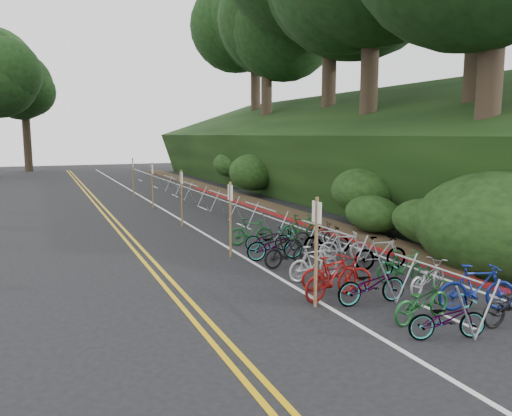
# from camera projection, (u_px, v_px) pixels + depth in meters

# --- Properties ---
(ground) EXTENTS (120.00, 120.00, 0.00)m
(ground) POSITION_uv_depth(u_px,v_px,m) (282.00, 307.00, 11.68)
(ground) COLOR black
(ground) RESTS_ON ground
(road_markings) EXTENTS (7.47, 80.00, 0.01)m
(road_markings) POSITION_uv_depth(u_px,v_px,m) (189.00, 230.00, 21.08)
(road_markings) COLOR gold
(road_markings) RESTS_ON ground
(red_curb) EXTENTS (0.25, 28.00, 0.10)m
(red_curb) POSITION_uv_depth(u_px,v_px,m) (277.00, 215.00, 24.81)
(red_curb) COLOR maroon
(red_curb) RESTS_ON ground
(embankment) EXTENTS (14.30, 48.14, 9.11)m
(embankment) POSITION_uv_depth(u_px,v_px,m) (328.00, 156.00, 33.69)
(embankment) COLOR black
(embankment) RESTS_ON ground
(bike_rack_front) EXTENTS (1.16, 2.55, 1.22)m
(bike_rack_front) POSITION_uv_depth(u_px,v_px,m) (434.00, 283.00, 10.71)
(bike_rack_front) COLOR #969BA3
(bike_rack_front) RESTS_ON ground
(bike_racks_rest) EXTENTS (1.14, 23.00, 1.17)m
(bike_racks_rest) POSITION_uv_depth(u_px,v_px,m) (219.00, 199.00, 24.53)
(bike_racks_rest) COLOR #969BA3
(bike_racks_rest) RESTS_ON ground
(signpost_near) EXTENTS (0.08, 0.40, 2.60)m
(signpost_near) POSITION_uv_depth(u_px,v_px,m) (316.00, 245.00, 11.52)
(signpost_near) COLOR brown
(signpost_near) RESTS_ON ground
(signposts_rest) EXTENTS (0.08, 18.40, 2.50)m
(signposts_rest) POSITION_uv_depth(u_px,v_px,m) (165.00, 188.00, 24.40)
(signposts_rest) COLOR brown
(signposts_rest) RESTS_ON ground
(bike_front) EXTENTS (0.96, 1.90, 1.10)m
(bike_front) POSITION_uv_depth(u_px,v_px,m) (332.00, 277.00, 12.22)
(bike_front) COLOR maroon
(bike_front) RESTS_ON ground
(bike_valet) EXTENTS (3.31, 11.12, 1.10)m
(bike_valet) POSITION_uv_depth(u_px,v_px,m) (350.00, 260.00, 14.20)
(bike_valet) COLOR slate
(bike_valet) RESTS_ON ground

